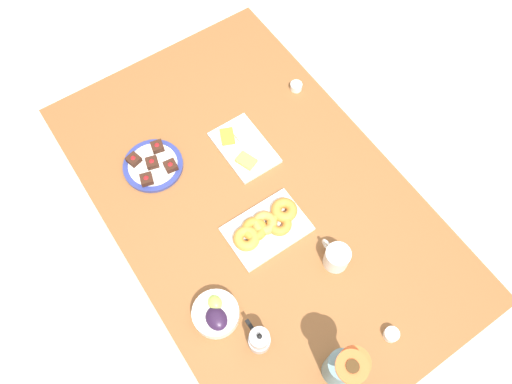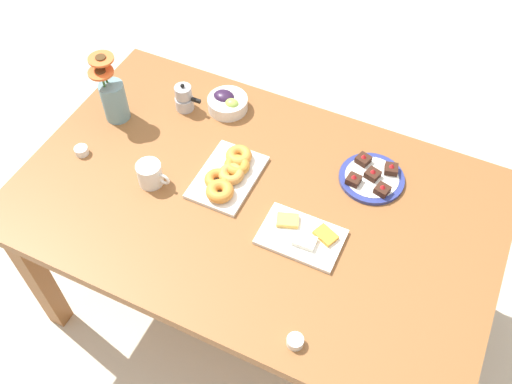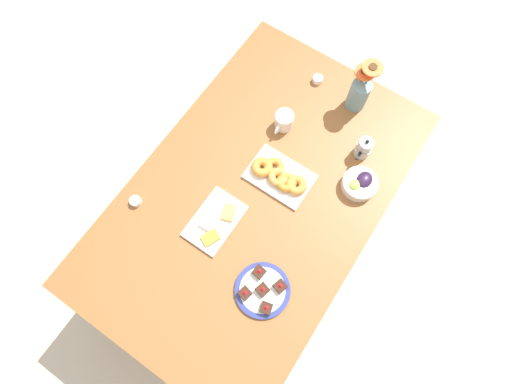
{
  "view_description": "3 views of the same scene",
  "coord_description": "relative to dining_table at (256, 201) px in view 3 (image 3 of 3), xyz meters",
  "views": [
    {
      "loc": [
        -0.65,
        0.44,
        2.36
      ],
      "look_at": [
        0.0,
        0.0,
        0.78
      ],
      "focal_mm": 35.0,
      "sensor_mm": 36.0,
      "label": 1
    },
    {
      "loc": [
        0.49,
        -1.04,
        2.25
      ],
      "look_at": [
        0.0,
        0.0,
        0.78
      ],
      "focal_mm": 40.0,
      "sensor_mm": 36.0,
      "label": 2
    },
    {
      "loc": [
        0.46,
        0.31,
        2.37
      ],
      "look_at": [
        0.0,
        0.0,
        0.78
      ],
      "focal_mm": 28.0,
      "sensor_mm": 36.0,
      "label": 3
    }
  ],
  "objects": [
    {
      "name": "ground_plane",
      "position": [
        0.0,
        0.0,
        -0.65
      ],
      "size": [
        6.0,
        6.0,
        0.0
      ],
      "primitive_type": "plane",
      "color": "beige"
    },
    {
      "name": "dining_table",
      "position": [
        0.0,
        0.0,
        0.0
      ],
      "size": [
        1.6,
        1.0,
        0.74
      ],
      "color": "brown",
      "rests_on": "ground_plane"
    },
    {
      "name": "coffee_mug",
      "position": [
        -0.35,
        -0.09,
        0.13
      ],
      "size": [
        0.12,
        0.08,
        0.09
      ],
      "color": "white",
      "rests_on": "dining_table"
    },
    {
      "name": "grape_bowl",
      "position": [
        -0.28,
        0.35,
        0.12
      ],
      "size": [
        0.15,
        0.15,
        0.07
      ],
      "color": "white",
      "rests_on": "dining_table"
    },
    {
      "name": "cheese_platter",
      "position": [
        0.2,
        -0.08,
        0.1
      ],
      "size": [
        0.26,
        0.17,
        0.03
      ],
      "color": "white",
      "rests_on": "dining_table"
    },
    {
      "name": "croissant_platter",
      "position": [
        -0.12,
        0.04,
        0.11
      ],
      "size": [
        0.19,
        0.28,
        0.05
      ],
      "color": "white",
      "rests_on": "dining_table"
    },
    {
      "name": "jam_cup_honey",
      "position": [
        -0.65,
        -0.08,
        0.1
      ],
      "size": [
        0.05,
        0.05,
        0.03
      ],
      "color": "white",
      "rests_on": "dining_table"
    },
    {
      "name": "jam_cup_berry",
      "position": [
        0.31,
        -0.41,
        0.1
      ],
      "size": [
        0.05,
        0.05,
        0.03
      ],
      "color": "white",
      "rests_on": "dining_table"
    },
    {
      "name": "dessert_plate",
      "position": [
        0.32,
        0.25,
        0.1
      ],
      "size": [
        0.22,
        0.22,
        0.05
      ],
      "color": "navy",
      "rests_on": "dining_table"
    },
    {
      "name": "flower_vase",
      "position": [
        -0.64,
        0.13,
        0.18
      ],
      "size": [
        0.11,
        0.11,
        0.27
      ],
      "color": "#6B939E",
      "rests_on": "dining_table"
    },
    {
      "name": "moka_pot",
      "position": [
        -0.43,
        0.28,
        0.13
      ],
      "size": [
        0.11,
        0.07,
        0.12
      ],
      "color": "#B7B7BC",
      "rests_on": "dining_table"
    }
  ]
}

